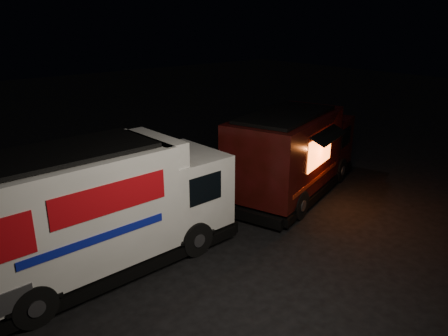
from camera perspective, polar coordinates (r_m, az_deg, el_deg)
ground at (r=13.47m, az=2.26°, el=-8.31°), size 80.00×80.00×0.00m
white_truck at (r=11.44m, az=-15.71°, el=-4.99°), size 7.48×2.82×3.35m
red_truck at (r=16.09m, az=9.19°, el=2.19°), size 7.22×4.46×3.15m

